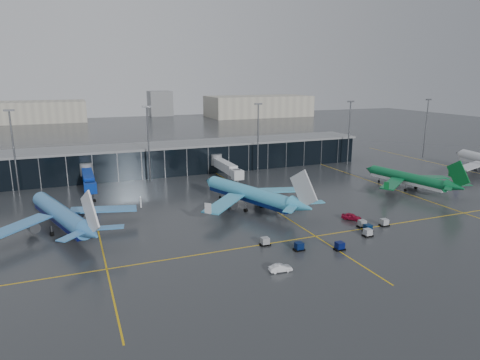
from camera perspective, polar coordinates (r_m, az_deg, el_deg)
name	(u,v)px	position (r m, az deg, el deg)	size (l,w,h in m)	color
ground	(248,221)	(106.11, 1.13, -5.52)	(600.00, 600.00, 0.00)	#282B2D
terminal_pier	(184,157)	(161.82, -7.49, 3.06)	(142.00, 17.00, 10.70)	black
jet_bridges	(88,178)	(138.60, -19.57, 0.22)	(94.00, 27.50, 7.20)	#595B60
flood_masts	(206,138)	(150.42, -4.58, 5.57)	(203.00, 0.50, 25.50)	#595B60
distant_hangars	(179,108)	(374.01, -8.16, 9.52)	(260.00, 71.00, 22.00)	#B2AD99
taxi_lines	(267,205)	(119.22, 3.56, -3.37)	(220.00, 120.00, 0.02)	gold
airliner_arkefly	(60,204)	(106.31, -22.93, -2.97)	(36.72, 41.82, 12.85)	#3A7FC0
airliner_klm_near	(249,185)	(114.76, 1.17, -0.64)	(37.26, 42.44, 13.04)	#3FA4CE
airliner_aer_lingus	(407,172)	(144.63, 21.42, 1.05)	(32.25, 36.72, 11.29)	#0B6234
baggage_carts	(343,234)	(98.25, 13.52, -7.05)	(33.82, 11.11, 1.70)	black
mobile_airstair	(281,207)	(115.67, 5.52, -3.55)	(2.81, 3.58, 3.45)	white
service_van_red	(351,217)	(110.50, 14.63, -4.75)	(1.93, 4.79, 1.63)	maroon
service_van_white	(281,268)	(80.24, 5.43, -11.60)	(1.49, 4.27, 1.41)	silver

